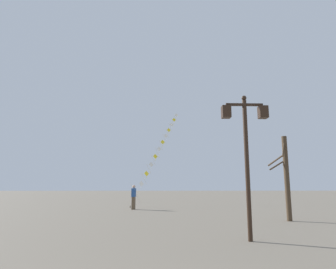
# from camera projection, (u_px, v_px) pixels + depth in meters

# --- Properties ---
(ground_plane) EXTENTS (160.00, 160.00, 0.00)m
(ground_plane) POSITION_uv_depth(u_px,v_px,m) (152.00, 209.00, 21.33)
(ground_plane) COLOR #756B5B
(twin_lantern_lamp_post) EXTENTS (1.50, 0.28, 4.59)m
(twin_lantern_lamp_post) POSITION_uv_depth(u_px,v_px,m) (246.00, 137.00, 9.42)
(twin_lantern_lamp_post) COLOR black
(twin_lantern_lamp_post) RESTS_ON ground_plane
(kite_train) EXTENTS (4.74, 14.40, 11.01)m
(kite_train) POSITION_uv_depth(u_px,v_px,m) (161.00, 145.00, 30.91)
(kite_train) COLOR brown
(kite_train) RESTS_ON ground_plane
(kite_flyer) EXTENTS (0.32, 0.63, 1.71)m
(kite_flyer) POSITION_uv_depth(u_px,v_px,m) (134.00, 197.00, 20.96)
(kite_flyer) COLOR brown
(kite_flyer) RESTS_ON ground_plane
(bare_tree) EXTENTS (1.03, 1.78, 4.10)m
(bare_tree) POSITION_uv_depth(u_px,v_px,m) (286.00, 176.00, 14.36)
(bare_tree) COLOR #423323
(bare_tree) RESTS_ON ground_plane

